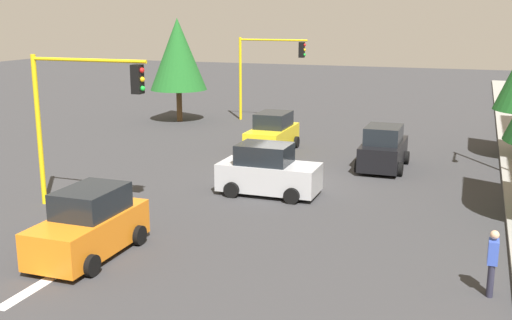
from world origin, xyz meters
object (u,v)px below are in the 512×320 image
Objects in this scene: tree_opposite_side at (178,54)px; car_silver at (268,171)px; traffic_signal_far_right at (267,62)px; car_black at (383,149)px; car_yellow at (272,134)px; car_orange at (89,225)px; pedestrian_crossing at (492,261)px; traffic_signal_near_right at (80,102)px.

car_silver is (14.00, 10.86, -3.43)m from tree_opposite_side.
traffic_signal_far_right is 1.40× the size of car_black.
car_silver is 0.97× the size of car_yellow.
pedestrian_crossing is at bearing 95.74° from car_orange.
car_orange is (23.69, 2.69, -2.93)m from traffic_signal_far_right.
traffic_signal_near_right is at bearing 16.52° from tree_opposite_side.
pedestrian_crossing is at bearing 50.72° from car_silver.
traffic_signal_far_right is 5.73m from tree_opposite_side.
pedestrian_crossing is at bearing 20.11° from car_black.
car_yellow is (-7.42, -2.28, 0.00)m from car_silver.
tree_opposite_side is (2.00, -5.35, 0.51)m from traffic_signal_far_right.
traffic_signal_far_right is 1.35× the size of car_yellow.
traffic_signal_near_right is 13.60m from car_black.
pedestrian_crossing is (2.60, 13.59, -2.96)m from traffic_signal_near_right.
car_orange is at bearing -20.11° from car_silver.
traffic_signal_far_right reaches higher than car_silver.
traffic_signal_far_right is at bearing -138.70° from car_black.
tree_opposite_side reaches higher than car_orange.
tree_opposite_side is at bearing -163.48° from traffic_signal_near_right.
car_silver is (16.00, 5.51, -2.93)m from traffic_signal_far_right.
car_silver is 6.69m from car_black.
traffic_signal_near_right is 7.44m from car_silver.
car_silver is at bearing 17.08° from car_yellow.
car_silver is 7.76m from car_yellow.
traffic_signal_near_right reaches higher than car_silver.
car_yellow is (8.58, 3.23, -2.93)m from traffic_signal_far_right.
tree_opposite_side is at bearing -69.50° from traffic_signal_far_right.
traffic_signal_far_right is at bearing 110.50° from tree_opposite_side.
car_yellow is at bearing -106.80° from car_black.
tree_opposite_side is 1.72× the size of car_silver.
car_yellow is (-11.42, 3.24, -2.97)m from traffic_signal_near_right.
pedestrian_crossing is (6.60, 8.07, 0.01)m from car_silver.
tree_opposite_side reaches higher than car_yellow.
pedestrian_crossing is (22.60, 13.58, -2.91)m from traffic_signal_far_right.
pedestrian_crossing is (20.60, 18.93, -3.42)m from tree_opposite_side.
traffic_signal_far_right is 0.99× the size of traffic_signal_near_right.
traffic_signal_far_right is at bearing -173.51° from car_orange.
tree_opposite_side is (-18.00, -5.34, 0.46)m from traffic_signal_near_right.
car_silver is (-4.00, 5.52, -2.97)m from traffic_signal_near_right.
car_black is 2.27× the size of pedestrian_crossing.
tree_opposite_side is 1.72× the size of car_black.
car_orange is 14.80m from car_black.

